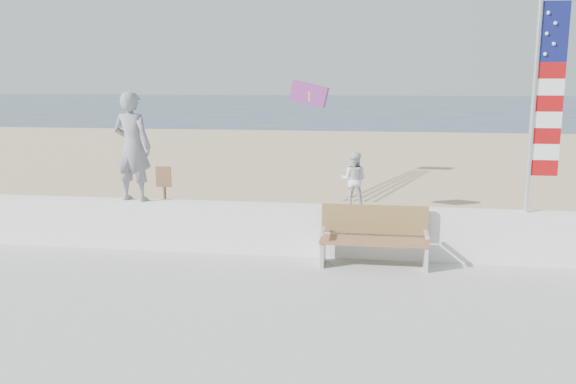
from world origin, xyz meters
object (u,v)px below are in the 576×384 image
adult (132,147)px  flag (542,97)px  child (354,180)px  bench (374,236)px

adult → flag: flag is taller
child → bench: size_ratio=0.54×
flag → adult: bearing=180.0°
child → flag: size_ratio=0.28×
adult → bench: bearing=-176.3°
bench → flag: (2.65, 0.45, 2.30)m
bench → adult: bearing=174.1°
child → flag: 3.34m
adult → bench: adult is taller
adult → child: 4.05m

